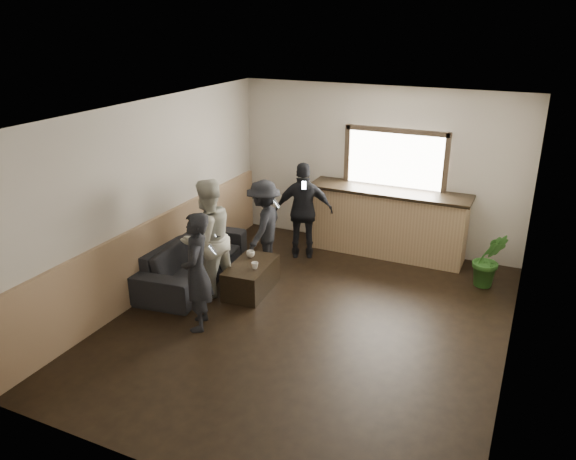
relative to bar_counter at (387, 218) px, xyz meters
The scene contains 12 objects.
ground 2.79m from the bar_counter, 96.35° to the right, with size 5.00×6.00×0.01m, color black.
room_shell 3.00m from the bar_counter, 111.04° to the right, with size 5.01×6.01×2.80m.
bar_counter is the anchor object (origin of this frame).
sofa 3.33m from the bar_counter, 137.68° to the right, with size 2.28×0.89×0.67m, color black.
coffee_table 2.69m from the bar_counter, 122.80° to the right, with size 0.55×0.98×0.44m, color black.
cup_a 2.54m from the bar_counter, 127.94° to the right, with size 0.12×0.12×0.10m, color silver.
cup_b 2.68m from the bar_counter, 119.21° to the right, with size 0.10×0.10×0.09m, color silver.
potted_plant 1.85m from the bar_counter, 18.53° to the right, with size 0.48×0.39×0.88m, color #2D6623.
person_a 3.76m from the bar_counter, 114.66° to the right, with size 0.59×0.69×1.59m.
person_b 3.22m from the bar_counter, 127.74° to the right, with size 0.92×1.03×1.75m.
person_c 2.17m from the bar_counter, 137.63° to the right, with size 0.66×1.02×1.49m.
person_d 1.44m from the bar_counter, 149.54° to the right, with size 1.04×0.74×1.64m.
Camera 1 is at (2.53, -6.13, 3.90)m, focal length 35.00 mm.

